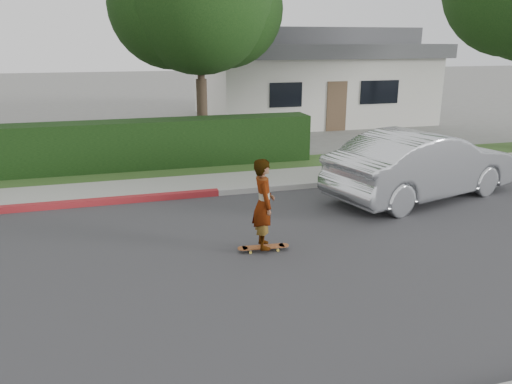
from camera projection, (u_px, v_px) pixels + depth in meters
ground at (209, 268)px, 8.51m from camera, size 120.00×120.00×0.00m
road at (209, 268)px, 8.51m from camera, size 60.00×8.00×0.01m
curb_far at (178, 196)px, 12.26m from camera, size 60.00×0.20×0.15m
sidewalk_far at (174, 186)px, 13.10m from camera, size 60.00×1.60×0.12m
planting_strip at (167, 172)px, 14.57m from camera, size 60.00×1.60×0.10m
hedge at (57, 150)px, 14.14m from camera, size 15.00×1.00×1.50m
tree_center at (197, 2)px, 15.93m from camera, size 5.66×4.84×7.44m
house at (307, 75)px, 24.72m from camera, size 10.60×8.60×4.30m
skateboard at (263, 247)px, 9.18m from camera, size 0.97×0.27×0.09m
skateboarder at (264, 204)px, 8.93m from camera, size 0.45×0.64×1.65m
car_silver at (422, 165)px, 12.15m from camera, size 5.35×3.07×1.67m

